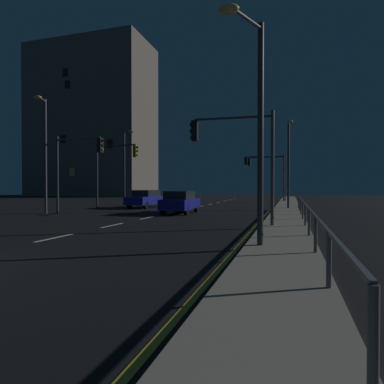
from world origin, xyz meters
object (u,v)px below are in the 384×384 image
Objects in this scene: car at (180,202)px; street_lamp_corner at (126,161)px; street_lamp_across_street at (289,156)px; street_lamp_mid_block at (255,108)px; car_oncoming at (145,198)px; traffic_light_far_left at (267,168)px; building_distant at (92,122)px; traffic_light_near_left at (77,159)px; traffic_light_far_center at (114,162)px; traffic_light_mid_left at (268,168)px; street_lamp_far_end at (44,146)px; traffic_light_overhead_east at (235,145)px.

street_lamp_corner reaches higher than car.
street_lamp_across_street is 17.79m from street_lamp_mid_block.
car_oncoming is 18.32m from traffic_light_far_left.
car is at bearing -49.20° from building_distant.
traffic_light_near_left is 0.79× the size of street_lamp_across_street.
street_lamp_mid_block is at bearing -36.45° from traffic_light_near_left.
traffic_light_far_center reaches higher than car.
building_distant is at bearing 126.10° from traffic_light_far_center.
traffic_light_far_left is at bearing -24.39° from building_distant.
car is 0.65× the size of street_lamp_across_street.
street_lamp_corner is at bearing -136.09° from traffic_light_mid_left.
traffic_light_mid_left is at bearing 57.07° from car_oncoming.
street_lamp_corner reaches higher than traffic_light_far_left.
street_lamp_corner is at bearing 126.88° from street_lamp_mid_block.
traffic_light_mid_left is 41.48m from building_distant.
traffic_light_far_left reaches higher than traffic_light_far_center.
street_lamp_across_street is at bearing 14.50° from traffic_light_far_center.
street_lamp_mid_block is (13.05, -9.64, 0.31)m from traffic_light_near_left.
street_lamp_far_end is at bearing 149.37° from street_lamp_mid_block.
street_lamp_mid_block is at bearing -52.06° from building_distant.
street_lamp_across_street is (12.23, 0.64, 3.51)m from car_oncoming.
traffic_light_overhead_east is (0.33, -26.92, -0.49)m from traffic_light_far_left.
car_oncoming is 15.61m from traffic_light_overhead_east.
car is 7.71m from traffic_light_near_left.
car is 7.07m from car_oncoming.
building_distant is at bearing 122.55° from traffic_light_near_left.
street_lamp_corner is at bearing 143.37° from car_oncoming.
traffic_light_mid_left is at bearing 90.53° from traffic_light_overhead_east.
traffic_light_far_left is 26.92m from traffic_light_overhead_east.
traffic_light_far_center is at bearing -53.90° from building_distant.
traffic_light_far_left is 0.19× the size of building_distant.
traffic_light_overhead_east is at bearing -14.47° from street_lamp_far_end.
street_lamp_far_end reaches higher than street_lamp_across_street.
traffic_light_far_center is at bearing 87.33° from traffic_light_near_left.
traffic_light_far_center is at bearing 66.15° from street_lamp_far_end.
street_lamp_across_street is 0.87× the size of street_lamp_far_end.
traffic_light_overhead_east is at bearing -37.73° from traffic_light_far_center.
car_oncoming is 20.84m from street_lamp_mid_block.
street_lamp_far_end is 1.22× the size of street_lamp_mid_block.
traffic_light_far_left reaches higher than car.
street_lamp_mid_block is (14.69, -19.58, -0.33)m from street_lamp_corner.
traffic_light_far_left is at bearing 58.68° from traffic_light_far_center.
street_lamp_mid_block is (11.40, -17.13, 3.29)m from car_oncoming.
street_lamp_across_street is at bearing -79.85° from traffic_light_mid_left.
street_lamp_far_end is at bearing -92.55° from street_lamp_corner.
building_distant reaches higher than car_oncoming.
traffic_light_far_left is at bearing 44.77° from street_lamp_corner.
traffic_light_far_center is 0.69× the size of street_lamp_far_end.
street_lamp_corner is at bearing 173.35° from street_lamp_across_street.
traffic_light_overhead_east is 0.70× the size of street_lamp_corner.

